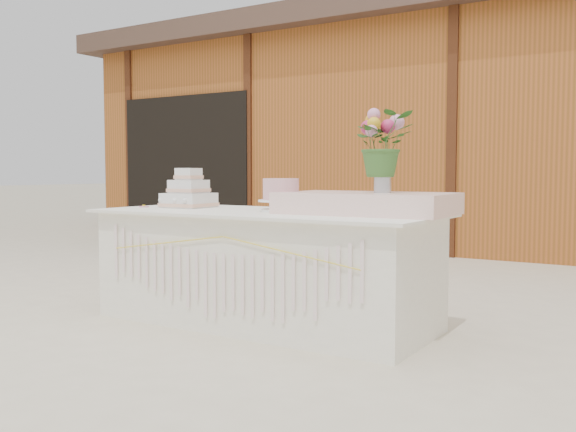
# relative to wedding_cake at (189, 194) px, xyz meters

# --- Properties ---
(ground) EXTENTS (80.00, 80.00, 0.00)m
(ground) POSITION_rel_wedding_cake_xyz_m (0.74, -0.08, -0.87)
(ground) COLOR beige
(ground) RESTS_ON ground
(barn) EXTENTS (12.60, 4.60, 3.30)m
(barn) POSITION_rel_wedding_cake_xyz_m (0.73, 5.92, 0.81)
(barn) COLOR #9A4D20
(barn) RESTS_ON ground
(cake_table) EXTENTS (2.40, 1.00, 0.77)m
(cake_table) POSITION_rel_wedding_cake_xyz_m (0.74, -0.08, -0.48)
(cake_table) COLOR silver
(cake_table) RESTS_ON ground
(wedding_cake) EXTENTS (0.34, 0.34, 0.29)m
(wedding_cake) POSITION_rel_wedding_cake_xyz_m (0.00, 0.00, 0.00)
(wedding_cake) COLOR silver
(wedding_cake) RESTS_ON cake_table
(pink_cake_stand) EXTENTS (0.31, 0.31, 0.22)m
(pink_cake_stand) POSITION_rel_wedding_cake_xyz_m (0.84, -0.03, 0.02)
(pink_cake_stand) COLOR white
(pink_cake_stand) RESTS_ON cake_table
(satin_runner) EXTENTS (1.09, 0.65, 0.14)m
(satin_runner) POSITION_rel_wedding_cake_xyz_m (1.44, 0.05, -0.03)
(satin_runner) COLOR #FFD6CD
(satin_runner) RESTS_ON cake_table
(flower_vase) EXTENTS (0.11, 0.11, 0.15)m
(flower_vase) POSITION_rel_wedding_cake_xyz_m (1.54, 0.07, 0.11)
(flower_vase) COLOR silver
(flower_vase) RESTS_ON satin_runner
(bouquet) EXTENTS (0.49, 0.48, 0.41)m
(bouquet) POSITION_rel_wedding_cake_xyz_m (1.54, 0.07, 0.39)
(bouquet) COLOR #356227
(bouquet) RESTS_ON flower_vase
(loose_flowers) EXTENTS (0.27, 0.40, 0.02)m
(loose_flowers) POSITION_rel_wedding_cake_xyz_m (-0.26, -0.04, -0.09)
(loose_flowers) COLOR #CA7B9B
(loose_flowers) RESTS_ON cake_table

